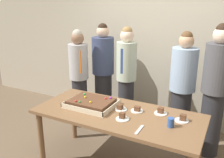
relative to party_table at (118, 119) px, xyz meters
The scene contains 15 objects.
interior_back_panel 1.80m from the party_table, 90.00° to the left, with size 8.00×0.12×3.00m, color #B2A893.
party_table is the anchor object (origin of this frame).
sheet_cake 0.40m from the party_table, behind, with size 0.59×0.45×0.11m.
plated_slice_near_left 0.51m from the party_table, 24.29° to the left, with size 0.15×0.15×0.08m.
plated_slice_near_right 0.14m from the party_table, 93.72° to the left, with size 0.15×0.15×0.07m.
plated_slice_far_left 0.26m from the party_table, 35.52° to the left, with size 0.15×0.15×0.07m.
plated_slice_far_right 0.74m from the party_table, 10.60° to the left, with size 0.15×0.15×0.08m.
plated_slice_center_front 0.21m from the party_table, 46.14° to the right, with size 0.15×0.15×0.08m.
drink_cup_nearest 0.66m from the party_table, ahead, with size 0.07×0.07×0.10m, color #2D5199.
cake_server_utensil 0.47m from the party_table, 35.30° to the right, with size 0.03×0.20×0.01m, color silver.
person_serving_front 1.14m from the party_table, 62.11° to the left, with size 0.36×0.36×1.64m.
person_green_shirt_behind 1.02m from the party_table, 108.49° to the left, with size 0.31×0.31×1.67m.
person_striped_tie_right 1.31m from the party_table, 144.87° to the left, with size 0.31×0.31×1.61m.
person_far_right_suit 1.42m from the party_table, 126.28° to the left, with size 0.37×0.37×1.68m.
person_left_edge_reaching 1.32m from the party_table, 42.07° to the left, with size 0.35×0.35×1.77m.
Camera 1 is at (1.14, -2.34, 2.00)m, focal length 38.99 mm.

